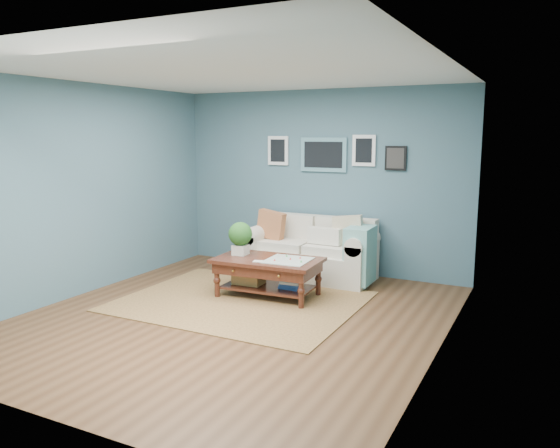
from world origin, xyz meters
The scene contains 4 objects.
room_shell centered at (0.00, 0.06, 1.36)m, with size 5.00×5.02×2.70m.
area_rug centered at (-0.24, 0.55, 0.01)m, with size 2.84×2.27×0.01m, color brown.
loveseat centered at (0.14, 2.02, 0.39)m, with size 1.88×0.85×0.96m.
coffee_table centered at (-0.11, 0.91, 0.41)m, with size 1.36×0.84×0.93m.
Camera 1 is at (3.13, -5.03, 2.06)m, focal length 35.00 mm.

